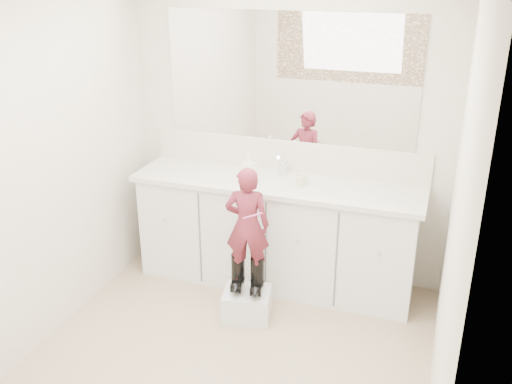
% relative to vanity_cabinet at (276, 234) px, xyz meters
% --- Properties ---
extents(floor, '(3.00, 3.00, 0.00)m').
position_rel_vanity_cabinet_xyz_m(floor, '(0.00, -1.23, -0.42)').
color(floor, '#977F62').
rests_on(floor, ground).
extents(wall_back, '(2.60, 0.00, 2.60)m').
position_rel_vanity_cabinet_xyz_m(wall_back, '(0.00, 0.27, 0.77)').
color(wall_back, beige).
rests_on(wall_back, floor).
extents(wall_front, '(2.60, 0.00, 2.60)m').
position_rel_vanity_cabinet_xyz_m(wall_front, '(0.00, -2.73, 0.77)').
color(wall_front, beige).
rests_on(wall_front, floor).
extents(wall_left, '(0.00, 3.00, 3.00)m').
position_rel_vanity_cabinet_xyz_m(wall_left, '(-1.30, -1.23, 0.78)').
color(wall_left, beige).
rests_on(wall_left, floor).
extents(wall_right, '(0.00, 3.00, 3.00)m').
position_rel_vanity_cabinet_xyz_m(wall_right, '(1.30, -1.23, 0.78)').
color(wall_right, beige).
rests_on(wall_right, floor).
extents(vanity_cabinet, '(2.20, 0.55, 0.85)m').
position_rel_vanity_cabinet_xyz_m(vanity_cabinet, '(0.00, 0.00, 0.00)').
color(vanity_cabinet, silver).
rests_on(vanity_cabinet, floor).
extents(countertop, '(2.28, 0.58, 0.04)m').
position_rel_vanity_cabinet_xyz_m(countertop, '(0.00, -0.01, 0.45)').
color(countertop, beige).
rests_on(countertop, vanity_cabinet).
extents(backsplash, '(2.28, 0.03, 0.25)m').
position_rel_vanity_cabinet_xyz_m(backsplash, '(0.00, 0.26, 0.59)').
color(backsplash, beige).
rests_on(backsplash, countertop).
extents(mirror, '(2.00, 0.02, 1.00)m').
position_rel_vanity_cabinet_xyz_m(mirror, '(0.00, 0.26, 1.22)').
color(mirror, white).
rests_on(mirror, wall_back).
extents(dot_panel, '(2.00, 0.01, 1.20)m').
position_rel_vanity_cabinet_xyz_m(dot_panel, '(0.00, -2.71, 1.22)').
color(dot_panel, '#472819').
rests_on(dot_panel, wall_front).
extents(faucet, '(0.08, 0.08, 0.10)m').
position_rel_vanity_cabinet_xyz_m(faucet, '(0.00, 0.15, 0.52)').
color(faucet, silver).
rests_on(faucet, countertop).
extents(cup, '(0.11, 0.11, 0.09)m').
position_rel_vanity_cabinet_xyz_m(cup, '(0.20, -0.03, 0.51)').
color(cup, beige).
rests_on(cup, countertop).
extents(soap_bottle, '(0.11, 0.11, 0.19)m').
position_rel_vanity_cabinet_xyz_m(soap_bottle, '(-0.22, -0.01, 0.56)').
color(soap_bottle, white).
rests_on(soap_bottle, countertop).
extents(step_stool, '(0.39, 0.35, 0.22)m').
position_rel_vanity_cabinet_xyz_m(step_stool, '(-0.05, -0.58, -0.32)').
color(step_stool, silver).
rests_on(step_stool, floor).
extents(boot_left, '(0.14, 0.21, 0.28)m').
position_rel_vanity_cabinet_xyz_m(boot_left, '(-0.12, -0.56, -0.06)').
color(boot_left, black).
rests_on(boot_left, step_stool).
extents(boot_right, '(0.14, 0.21, 0.28)m').
position_rel_vanity_cabinet_xyz_m(boot_right, '(0.03, -0.56, -0.06)').
color(boot_right, black).
rests_on(boot_right, step_stool).
extents(toddler, '(0.35, 0.27, 0.86)m').
position_rel_vanity_cabinet_xyz_m(toddler, '(-0.05, -0.56, 0.33)').
color(toddler, '#A83348').
rests_on(toddler, step_stool).
extents(toothbrush, '(0.14, 0.04, 0.06)m').
position_rel_vanity_cabinet_xyz_m(toothbrush, '(0.02, -0.64, 0.44)').
color(toothbrush, '#D4529B').
rests_on(toothbrush, toddler).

